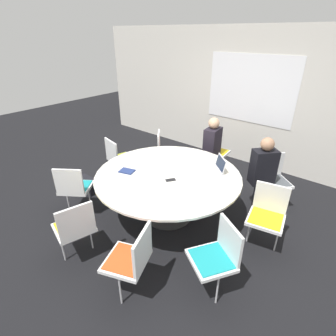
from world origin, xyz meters
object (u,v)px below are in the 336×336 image
Objects in this scene: chair_4 at (74,186)px; chair_0 at (273,176)px; chair_3 at (118,157)px; person_1 at (213,144)px; chair_1 at (214,148)px; chair_2 at (165,149)px; chair_8 at (267,212)px; person_0 at (263,169)px; chair_6 at (132,257)px; chair_5 at (75,226)px; spiral_notebook at (127,171)px; handbag at (88,185)px; laptop at (217,167)px; cell_phone at (171,180)px; chair_7 at (217,254)px.

chair_0 is at bearing 9.67° from chair_4.
person_1 reaches higher than chair_3.
chair_1 is 1.00× the size of chair_2.
chair_2 is 2.42m from chair_8.
person_0 is at bearing 19.01° from chair_0.
chair_6 is at bearing -49.15° from chair_4.
chair_5 is 2.40m from chair_8.
spiral_notebook is at bearing -5.11° from person_0.
handbag is (-1.31, -2.09, -0.37)m from chair_1.
chair_4 is at bearing -3.45° from chair_0.
chair_6 is at bearing -69.00° from chair_5.
chair_3 is 2.77m from chair_8.
chair_1 is 3.08m from chair_5.
chair_2 is at bearing 29.66° from chair_5.
chair_4 is at bearing -28.35° from person_1.
chair_6 is at bearing -5.91° from chair_2.
laptop reaches higher than chair_5.
chair_2 and chair_3 have the same top height.
handbag is (-1.23, 0.99, -0.37)m from chair_5.
person_0 is 1.17m from person_1.
spiral_notebook is (-0.21, 1.06, 0.23)m from chair_5.
chair_0 is 2.66m from chair_6.
chair_6 is 1.28m from cell_phone.
chair_5 is 0.71× the size of person_1.
chair_5 and chair_8 have the same top height.
chair_3 is (-1.17, -1.45, 0.00)m from chair_1.
chair_3 is at bearing -44.08° from chair_1.
chair_2 is 2.80m from chair_6.
chair_2 and chair_6 have the same top height.
person_1 is at bearing 77.59° from spiral_notebook.
chair_5 is 1.00× the size of chair_7.
chair_2 and chair_5 have the same top height.
chair_0 reaches higher than handbag.
laptop reaches higher than chair_0.
chair_3 is 1.59m from cell_phone.
cell_phone is at bearing 4.03° from person_1.
chair_5 is at bearing 34.67° from chair_8.
chair_1 is 2.72m from chair_4.
chair_0 is 1.00× the size of chair_4.
person_0 is 2.07m from spiral_notebook.
chair_0 and chair_8 have the same top height.
chair_3 and chair_8 have the same top height.
person_1 is (-1.50, 1.13, 0.19)m from chair_8.
chair_5 is 2.80m from person_0.
chair_4 reaches higher than cell_phone.
chair_6 and chair_7 have the same top height.
chair_6 is 2.32m from handbag.
chair_2 is 0.93m from chair_3.
chair_1 is 3.10m from chair_6.
chair_2 is at bearing -53.34° from chair_1.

